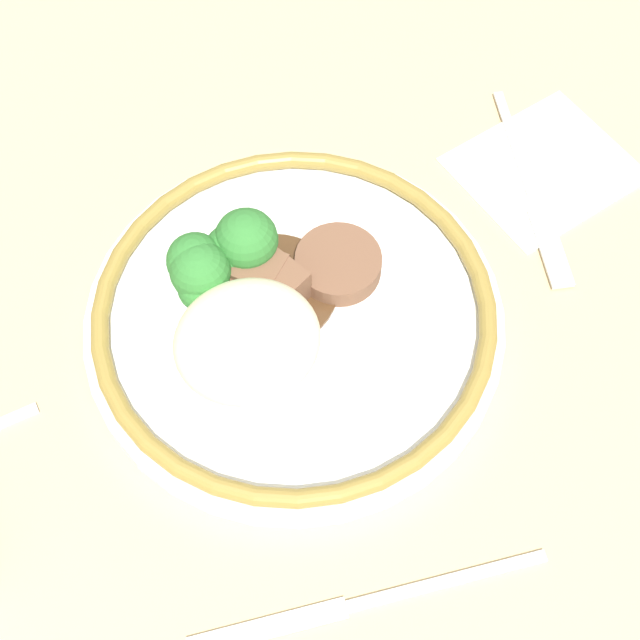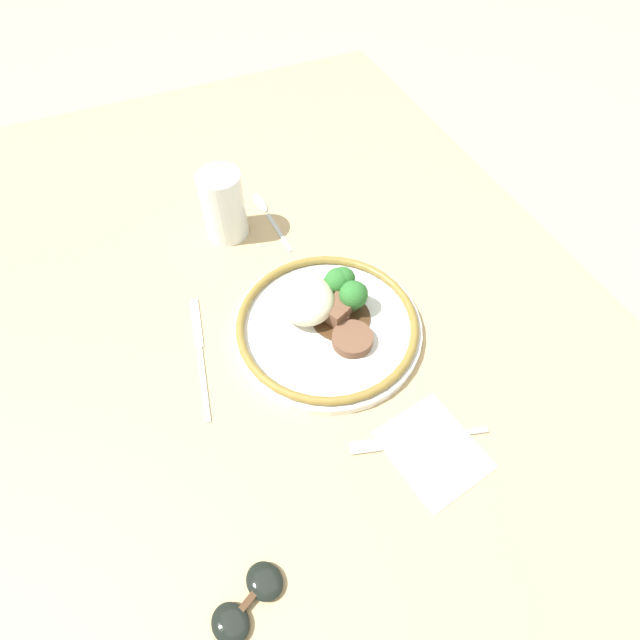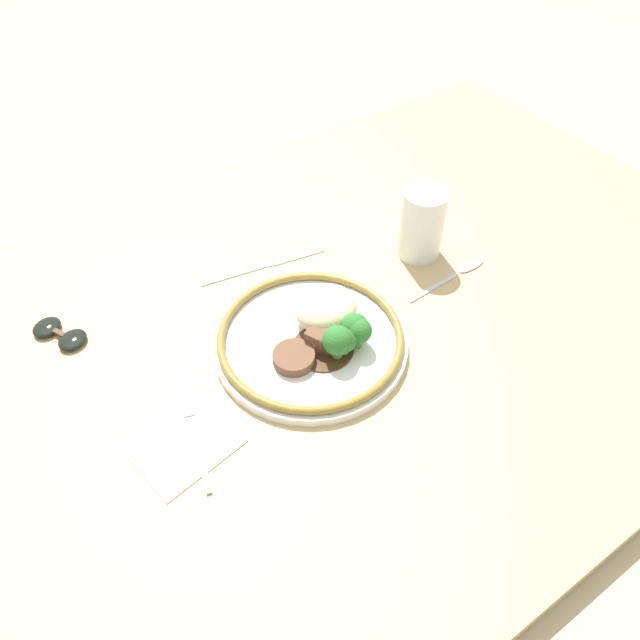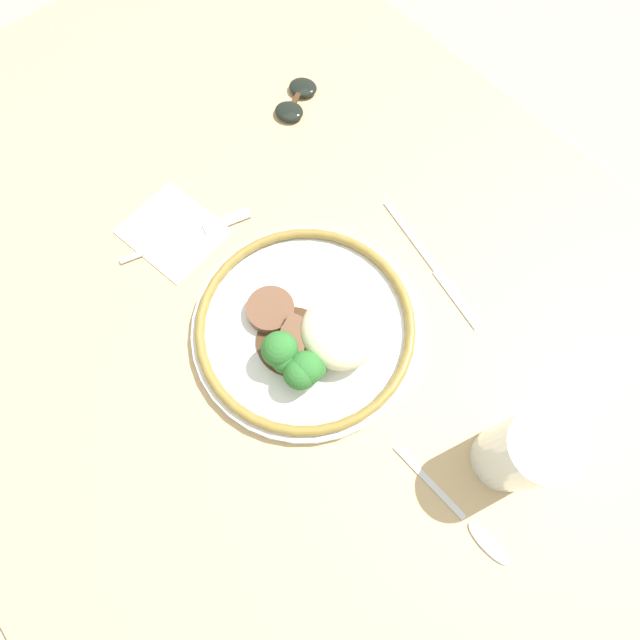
# 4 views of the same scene
# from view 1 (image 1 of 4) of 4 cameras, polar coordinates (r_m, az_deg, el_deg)

# --- Properties ---
(ground_plane) EXTENTS (8.00, 8.00, 0.00)m
(ground_plane) POSITION_cam_1_polar(r_m,az_deg,el_deg) (0.62, -2.94, -4.13)
(ground_plane) COLOR tan
(dining_table) EXTENTS (1.48, 0.91, 0.04)m
(dining_table) POSITION_cam_1_polar(r_m,az_deg,el_deg) (0.60, -3.01, -3.40)
(dining_table) COLOR tan
(dining_table) RESTS_ON ground
(napkin) EXTENTS (0.14, 0.12, 0.00)m
(napkin) POSITION_cam_1_polar(r_m,az_deg,el_deg) (0.69, 14.14, 9.37)
(napkin) COLOR silver
(napkin) RESTS_ON dining_table
(plate) EXTENTS (0.28, 0.28, 0.07)m
(plate) POSITION_cam_1_polar(r_m,az_deg,el_deg) (0.58, -2.56, 0.54)
(plate) COLOR white
(plate) RESTS_ON dining_table
(fork) EXTENTS (0.06, 0.17, 0.00)m
(fork) POSITION_cam_1_polar(r_m,az_deg,el_deg) (0.67, 13.52, 7.40)
(fork) COLOR silver
(fork) RESTS_ON napkin
(knife) EXTENTS (0.21, 0.05, 0.00)m
(knife) POSITION_cam_1_polar(r_m,az_deg,el_deg) (0.53, 2.37, -17.75)
(knife) COLOR silver
(knife) RESTS_ON dining_table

